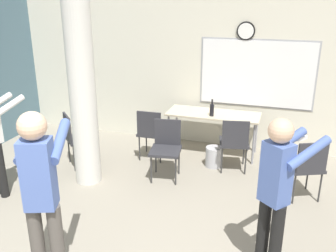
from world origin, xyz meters
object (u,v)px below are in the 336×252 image
at_px(chair_table_right, 234,140).
at_px(person_playing_front, 41,190).
at_px(chair_near_pillar, 77,136).
at_px(person_playing_side, 277,188).
at_px(chair_mid_room, 306,165).
at_px(folding_table, 213,116).
at_px(bottle_on_table, 212,110).
at_px(chair_table_front, 166,145).
at_px(chair_table_left, 152,130).

relative_size(chair_table_right, person_playing_front, 0.50).
distance_m(chair_near_pillar, person_playing_side, 3.51).
bearing_deg(chair_mid_room, folding_table, 142.13).
relative_size(bottle_on_table, chair_table_right, 0.33).
distance_m(chair_table_front, person_playing_side, 2.37).
bearing_deg(chair_table_front, chair_table_left, 128.76).
xyz_separation_m(chair_table_left, person_playing_side, (2.03, -2.21, 0.46)).
distance_m(chair_table_front, chair_table_left, 0.67).
bearing_deg(folding_table, chair_mid_room, -37.87).
bearing_deg(chair_table_right, person_playing_front, -113.37).
height_order(folding_table, chair_table_right, chair_table_right).
relative_size(folding_table, chair_mid_room, 1.78).
relative_size(chair_table_left, person_playing_side, 0.53).
bearing_deg(chair_mid_room, person_playing_side, -102.39).
relative_size(bottle_on_table, chair_table_front, 0.33).
bearing_deg(person_playing_side, chair_table_left, 132.50).
bearing_deg(chair_table_right, bottle_on_table, 136.32).
bearing_deg(bottle_on_table, chair_near_pillar, -153.55).
xyz_separation_m(chair_table_left, person_playing_front, (0.08, -3.00, 0.52)).
xyz_separation_m(chair_mid_room, chair_table_right, (-1.02, 0.56, 0.00)).
bearing_deg(chair_table_front, chair_mid_room, -2.06).
bearing_deg(chair_table_left, chair_mid_room, -14.03).
xyz_separation_m(folding_table, person_playing_side, (1.11, -2.76, 0.29)).
height_order(folding_table, person_playing_side, person_playing_side).
xyz_separation_m(chair_table_front, person_playing_side, (1.60, -1.69, 0.46)).
bearing_deg(person_playing_side, chair_table_right, 107.00).
bearing_deg(chair_near_pillar, person_playing_front, -65.00).
xyz_separation_m(chair_table_left, chair_near_pillar, (-1.05, -0.58, 0.00)).
bearing_deg(chair_near_pillar, bottle_on_table, 26.45).
distance_m(chair_mid_room, chair_table_front, 1.96).
height_order(bottle_on_table, chair_table_front, bottle_on_table).
relative_size(chair_mid_room, chair_near_pillar, 1.00).
bearing_deg(folding_table, chair_table_front, -114.60).
bearing_deg(person_playing_side, bottle_on_table, 113.14).
relative_size(folding_table, chair_table_front, 1.78).
height_order(chair_table_right, person_playing_side, person_playing_side).
height_order(chair_mid_room, chair_table_right, same).
bearing_deg(folding_table, chair_table_right, -52.26).
bearing_deg(chair_mid_room, chair_table_left, 165.97).
bearing_deg(chair_mid_room, chair_near_pillar, 179.72).
xyz_separation_m(folding_table, bottle_on_table, (-0.00, -0.15, 0.17)).
distance_m(bottle_on_table, chair_near_pillar, 2.21).
bearing_deg(person_playing_front, chair_near_pillar, 115.00).
relative_size(folding_table, chair_table_right, 1.78).
bearing_deg(chair_mid_room, bottle_on_table, 145.97).
distance_m(chair_mid_room, person_playing_side, 1.72).
bearing_deg(bottle_on_table, chair_table_right, -43.68).
relative_size(chair_table_front, person_playing_front, 0.50).
distance_m(folding_table, person_playing_side, 2.99).
height_order(chair_mid_room, person_playing_front, person_playing_front).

